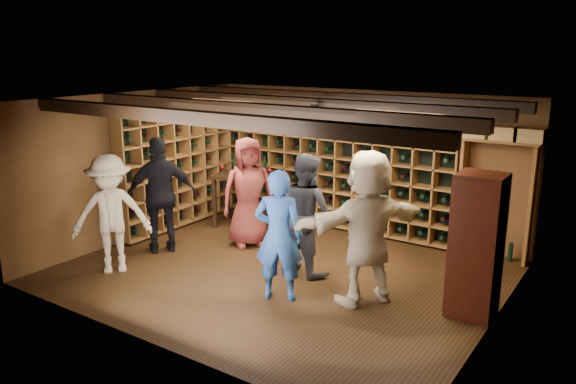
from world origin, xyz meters
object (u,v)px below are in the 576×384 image
Objects in this scene: man_grey_suit at (306,214)px; guest_woman_black at (161,195)px; guest_khaki at (111,214)px; display_cabinet at (476,249)px; guest_beige at (367,228)px; tasting_table at (250,182)px; guest_red_floral at (248,192)px; man_blue_shirt at (279,236)px.

man_grey_suit is 0.95× the size of guest_woman_black.
display_cabinet is at bearing -31.93° from guest_khaki.
guest_woman_black is (-2.36, -0.56, 0.05)m from man_grey_suit.
guest_beige is at bearing -162.74° from display_cabinet.
tasting_table is (0.37, 2.80, -0.02)m from guest_khaki.
tasting_table is at bearing -86.00° from guest_beige.
display_cabinet is 4.58m from tasting_table.
guest_red_floral is at bearing 174.70° from guest_woman_black.
guest_red_floral is at bearing 15.31° from guest_khaki.
guest_beige reaches higher than guest_khaki.
guest_woman_black reaches higher than guest_khaki.
man_grey_suit reaches higher than guest_khaki.
tasting_table is (-1.98, 1.23, -0.04)m from man_grey_suit.
guest_red_floral is 2.72m from guest_beige.
man_grey_suit is at bearing -78.35° from guest_beige.
man_blue_shirt is 2.59m from guest_woman_black.
tasting_table is (-4.40, 1.27, -0.01)m from display_cabinet.
tasting_table is at bearing 32.85° from guest_khaki.
man_blue_shirt is 2.15m from guest_red_floral.
guest_beige is at bearing -42.28° from tasting_table.
guest_woman_black is at bearing 31.68° from man_grey_suit.
guest_woman_black is (-2.56, 0.42, 0.07)m from man_blue_shirt.
display_cabinet is 3.86m from guest_red_floral.
display_cabinet is 0.99× the size of man_grey_suit.
tasting_table is at bearing 73.32° from guest_red_floral.
guest_woman_black is (-0.96, -1.01, 0.03)m from guest_red_floral.
display_cabinet is at bearing 178.88° from man_blue_shirt.
man_blue_shirt is 0.87× the size of guest_beige.
guest_woman_black is 3.53m from guest_beige.
guest_khaki is at bearing -40.24° from guest_beige.
display_cabinet is at bearing 139.12° from guest_beige.
man_grey_suit is at bearing -70.76° from guest_red_floral.
guest_red_floral is 1.28× the size of tasting_table.
guest_red_floral is 0.97× the size of guest_woman_black.
man_blue_shirt is 0.96× the size of guest_red_floral.
guest_woman_black is 1.01m from guest_khaki.
guest_khaki is at bearing -11.16° from man_blue_shirt.
guest_khaki is at bearing 52.06° from man_grey_suit.
man_grey_suit is 1.25× the size of tasting_table.
guest_beige is (2.57, -0.88, 0.10)m from guest_red_floral.
guest_beige reaches higher than guest_woman_black.
display_cabinet is 1.32m from guest_beige.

